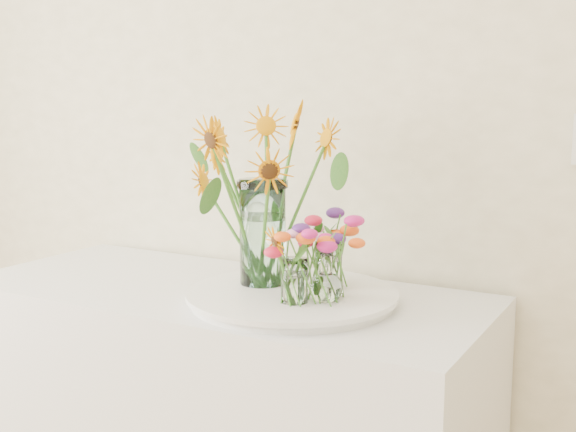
# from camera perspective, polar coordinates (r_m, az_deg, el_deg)

# --- Properties ---
(tray) EXTENTS (0.49, 0.49, 0.02)m
(tray) POSITION_cam_1_polar(r_m,az_deg,el_deg) (1.77, 0.34, -6.53)
(tray) COLOR white
(tray) RESTS_ON counter
(mason_jar) EXTENTS (0.15, 0.15, 0.27)m
(mason_jar) POSITION_cam_1_polar(r_m,az_deg,el_deg) (1.82, -2.02, -1.33)
(mason_jar) COLOR #BCECE6
(mason_jar) RESTS_ON tray
(sunflower_bouquet) EXTENTS (0.80, 0.80, 0.46)m
(sunflower_bouquet) POSITION_cam_1_polar(r_m,az_deg,el_deg) (1.81, -2.04, 1.65)
(sunflower_bouquet) COLOR orange
(sunflower_bouquet) RESTS_ON tray
(small_vase_a) EXTENTS (0.08, 0.08, 0.11)m
(small_vase_a) POSITION_cam_1_polar(r_m,az_deg,el_deg) (1.66, 0.51, -5.21)
(small_vase_a) COLOR white
(small_vase_a) RESTS_ON tray
(wildflower_posy_a) EXTENTS (0.21, 0.21, 0.20)m
(wildflower_posy_a) POSITION_cam_1_polar(r_m,az_deg,el_deg) (1.65, 0.51, -3.69)
(wildflower_posy_a) COLOR #FF5916
(wildflower_posy_a) RESTS_ON tray
(small_vase_b) EXTENTS (0.10, 0.10, 0.12)m
(small_vase_b) POSITION_cam_1_polar(r_m,az_deg,el_deg) (1.68, 3.01, -4.89)
(small_vase_b) COLOR white
(small_vase_b) RESTS_ON tray
(wildflower_posy_b) EXTENTS (0.22, 0.22, 0.21)m
(wildflower_posy_b) POSITION_cam_1_polar(r_m,az_deg,el_deg) (1.67, 3.03, -3.39)
(wildflower_posy_b) COLOR #FF5916
(wildflower_posy_b) RESTS_ON tray
(small_vase_c) EXTENTS (0.08, 0.08, 0.12)m
(small_vase_c) POSITION_cam_1_polar(r_m,az_deg,el_deg) (1.80, 3.22, -3.96)
(small_vase_c) COLOR white
(small_vase_c) RESTS_ON tray
(wildflower_posy_c) EXTENTS (0.21, 0.21, 0.21)m
(wildflower_posy_c) POSITION_cam_1_polar(r_m,az_deg,el_deg) (1.79, 3.23, -2.56)
(wildflower_posy_c) COLOR #FF5916
(wildflower_posy_c) RESTS_ON tray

